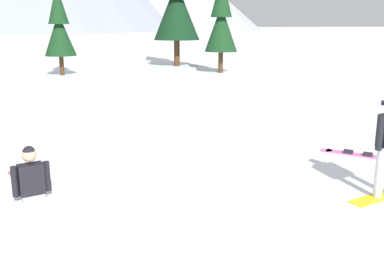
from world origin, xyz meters
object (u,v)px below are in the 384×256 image
object	(u,v)px
loose_snowboard_far_spare	(358,154)
pine_tree_short	(221,20)
pine_tree_leaning	(59,26)
pine_tree_slender	(176,0)
snowboarder_midground	(29,178)

from	to	relation	value
loose_snowboard_far_spare	pine_tree_short	bearing A→B (deg)	79.28
loose_snowboard_far_spare	pine_tree_leaning	distance (m)	19.67
loose_snowboard_far_spare	pine_tree_short	size ratio (longest dim) A/B	0.25
pine_tree_slender	loose_snowboard_far_spare	bearing A→B (deg)	-94.78
pine_tree_leaning	pine_tree_short	xyz separation A→B (m)	(9.27, -1.49, 0.38)
snowboarder_midground	loose_snowboard_far_spare	bearing A→B (deg)	2.48
pine_tree_leaning	pine_tree_slender	distance (m)	8.79
snowboarder_midground	pine_tree_short	world-z (taller)	pine_tree_short
pine_tree_short	pine_tree_slender	xyz separation A→B (m)	(-1.38, 4.98, 1.34)
pine_tree_leaning	pine_tree_slender	bearing A→B (deg)	23.84
snowboarder_midground	loose_snowboard_far_spare	size ratio (longest dim) A/B	1.28
pine_tree_short	pine_tree_slender	world-z (taller)	pine_tree_slender
loose_snowboard_far_spare	pine_tree_slender	bearing A→B (deg)	85.22
loose_snowboard_far_spare	pine_tree_leaning	bearing A→B (deg)	108.10
pine_tree_short	pine_tree_slender	size ratio (longest dim) A/B	0.70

